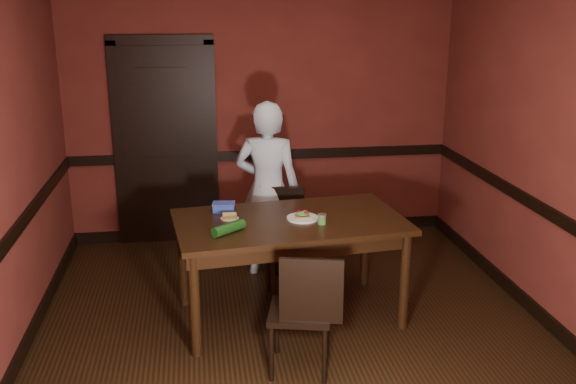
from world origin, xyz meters
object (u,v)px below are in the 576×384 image
object	(u,v)px
dining_table	(290,268)
sandwich_plate	(302,217)
chair_near	(300,310)
sauce_jar	(322,219)
person	(268,190)
chair_far	(292,239)
food_tub	(224,207)
cheese_saucer	(230,217)

from	to	relation	value
dining_table	sandwich_plate	size ratio (longest dim) A/B	7.24
chair_near	sauce_jar	distance (m)	0.81
person	chair_far	bearing A→B (deg)	138.96
person	food_tub	size ratio (longest dim) A/B	8.43
chair_near	cheese_saucer	xyz separation A→B (m)	(-0.42, 0.84, 0.40)
sauce_jar	food_tub	xyz separation A→B (m)	(-0.73, 0.41, -0.00)
chair_far	chair_near	xyz separation A→B (m)	(-0.15, -1.37, 0.01)
sandwich_plate	sauce_jar	world-z (taller)	sauce_jar
dining_table	cheese_saucer	world-z (taller)	cheese_saucer
food_tub	sandwich_plate	bearing A→B (deg)	-17.68
person	sauce_jar	world-z (taller)	person
chair_far	cheese_saucer	distance (m)	0.88
sandwich_plate	chair_far	bearing A→B (deg)	89.37
dining_table	cheese_saucer	distance (m)	0.64
chair_near	person	world-z (taller)	person
person	sandwich_plate	distance (m)	0.92
chair_far	sauce_jar	xyz separation A→B (m)	(0.12, -0.75, 0.44)
chair_far	sandwich_plate	bearing A→B (deg)	-71.02
dining_table	chair_far	size ratio (longest dim) A/B	2.04
dining_table	person	distance (m)	0.98
dining_table	sandwich_plate	world-z (taller)	sandwich_plate
chair_far	cheese_saucer	xyz separation A→B (m)	(-0.57, -0.53, 0.42)
person	sauce_jar	distance (m)	1.08
cheese_saucer	food_tub	distance (m)	0.20
chair_far	chair_near	bearing A→B (deg)	-76.66
person	cheese_saucer	xyz separation A→B (m)	(-0.39, -0.82, 0.03)
dining_table	food_tub	bearing A→B (deg)	146.13
dining_table	sauce_jar	xyz separation A→B (m)	(0.23, -0.15, 0.46)
chair_far	food_tub	bearing A→B (deg)	-131.21
cheese_saucer	food_tub	world-z (taller)	food_tub
chair_near	sauce_jar	bearing A→B (deg)	-100.11
person	sauce_jar	bearing A→B (deg)	123.58
chair_near	food_tub	bearing A→B (deg)	-52.98
dining_table	person	size ratio (longest dim) A/B	1.09
dining_table	sauce_jar	size ratio (longest dim) A/B	22.18
sauce_jar	food_tub	world-z (taller)	sauce_jar
cheese_saucer	dining_table	bearing A→B (deg)	-8.49
chair_far	sandwich_plate	distance (m)	0.74
chair_near	sauce_jar	xyz separation A→B (m)	(0.27, 0.63, 0.43)
sauce_jar	cheese_saucer	size ratio (longest dim) A/B	0.56
cheese_saucer	chair_far	bearing A→B (deg)	42.89
chair_far	person	size ratio (longest dim) A/B	0.53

